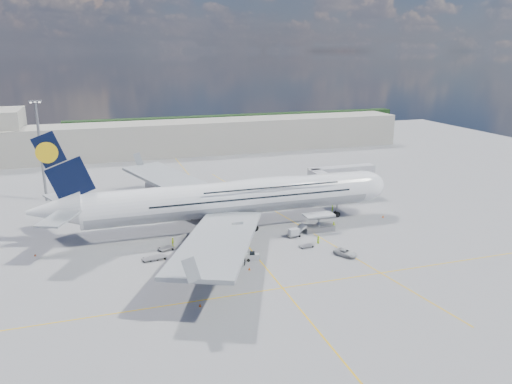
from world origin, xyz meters
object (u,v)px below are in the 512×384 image
object	(u,v)px
crew_van	(318,240)
crew_tug	(232,269)
cone_wing_left_outer	(138,197)
cone_nose	(383,216)
cone_wing_right_outer	(200,305)
dolly_back	(166,248)
catering_truck_inner	(197,209)
catering_truck_outer	(157,188)
service_van	(345,253)
cone_tail	(35,255)
dolly_nose_near	(294,232)
cone_wing_right_inner	(249,269)
crew_wing	(173,242)
cone_wing_left_inner	(172,211)
dolly_row_c	(219,252)
baggage_tug	(252,257)
light_mast	(41,150)
dolly_nose_far	(306,246)
dolly_row_a	(157,257)
crew_loader	(334,225)
airliner	(234,198)
crew_nose	(332,208)
cargo_loader	(318,225)
dolly_row_b	(150,259)
jet_bridge	(335,176)

from	to	relation	value
crew_van	crew_tug	distance (m)	21.99
crew_tug	cone_wing_left_outer	distance (m)	53.78
cone_nose	cone_wing_right_outer	world-z (taller)	cone_nose
dolly_back	catering_truck_inner	world-z (taller)	catering_truck_inner
catering_truck_outer	crew_tug	bearing A→B (deg)	-69.67
service_van	cone_tail	size ratio (longest dim) A/B	9.40
dolly_nose_near	cone_wing_right_inner	world-z (taller)	dolly_nose_near
crew_wing	cone_wing_left_inner	size ratio (longest dim) A/B	3.06
dolly_back	dolly_nose_near	world-z (taller)	dolly_nose_near
dolly_row_c	cone_wing_right_outer	bearing A→B (deg)	-126.67
baggage_tug	light_mast	bearing A→B (deg)	142.40
dolly_nose_far	crew_tug	distance (m)	18.67
crew_van	cone_tail	xyz separation A→B (m)	(-53.21, 10.60, -0.54)
cone_wing_left_outer	catering_truck_outer	bearing A→B (deg)	18.58
baggage_tug	service_van	bearing A→B (deg)	4.79
dolly_row_a	dolly_nose_far	size ratio (longest dim) A/B	1.18
crew_loader	crew_tug	size ratio (longest dim) A/B	0.84
dolly_nose_near	crew_loader	distance (m)	10.43
crew_van	cone_wing_right_inner	bearing A→B (deg)	95.87
airliner	cone_wing_left_outer	size ratio (longest dim) A/B	137.70
dolly_nose_far	crew_nose	distance (m)	24.02
crew_nose	cone_tail	size ratio (longest dim) A/B	3.45
cargo_loader	cone_wing_left_outer	world-z (taller)	cargo_loader
catering_truck_outer	crew_tug	xyz separation A→B (m)	(5.78, -54.37, -0.82)
crew_tug	cone_nose	size ratio (longest dim) A/B	3.16
dolly_nose_far	cone_wing_left_outer	bearing A→B (deg)	113.62
crew_wing	crew_van	xyz separation A→B (m)	(27.87, -7.37, -0.15)
baggage_tug	crew_wing	size ratio (longest dim) A/B	1.49
light_mast	cone_wing_right_inner	bearing A→B (deg)	-56.94
dolly_row_a	cone_wing_right_inner	world-z (taller)	cone_wing_right_inner
baggage_tug	dolly_row_b	bearing A→B (deg)	178.10
dolly_back	cone_nose	xyz separation A→B (m)	(50.47, 4.04, -0.04)
cone_wing_right_inner	cargo_loader	bearing A→B (deg)	36.38
cone_nose	cone_wing_right_outer	xyz separation A→B (m)	(-48.86, -27.87, -0.04)
cargo_loader	crew_loader	xyz separation A→B (m)	(3.94, 0.03, -0.47)
dolly_row_c	jet_bridge	bearing A→B (deg)	21.21
cone_wing_left_outer	dolly_row_b	bearing A→B (deg)	-92.39
cargo_loader	cone_nose	world-z (taller)	cargo_loader
dolly_row_c	catering_truck_inner	world-z (taller)	catering_truck_inner
catering_truck_outer	service_van	size ratio (longest dim) A/B	1.47
dolly_nose_near	cone_tail	world-z (taller)	dolly_nose_near
crew_tug	dolly_nose_near	bearing A→B (deg)	16.47
dolly_row_c	cone_wing_right_inner	distance (m)	8.14
crew_wing	cone_tail	size ratio (longest dim) A/B	3.81
service_van	dolly_nose_far	bearing A→B (deg)	101.08
cargo_loader	crew_van	distance (m)	7.51
dolly_back	cone_wing_left_outer	bearing A→B (deg)	67.56
dolly_row_a	crew_wing	distance (m)	6.57
dolly_row_c	catering_truck_inner	bearing A→B (deg)	74.67
catering_truck_outer	crew_van	bearing A→B (deg)	-46.13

